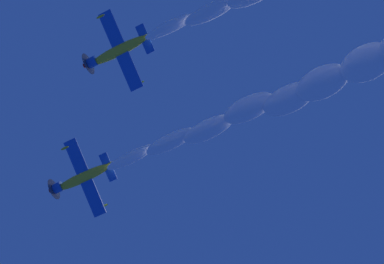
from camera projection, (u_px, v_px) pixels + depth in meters
airplane_lead at (81, 178)px, 95.39m from camera, size 8.61×7.96×3.76m
airplane_left_wingman at (117, 51)px, 91.34m from camera, size 8.64×7.94×3.80m
smoke_trail_lead at (352, 70)px, 87.84m from camera, size 13.36×40.92×8.52m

